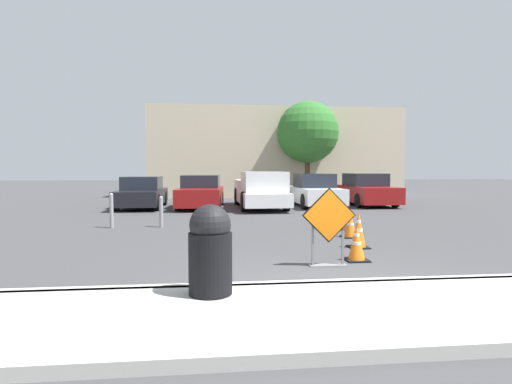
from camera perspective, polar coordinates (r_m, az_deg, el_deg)
The scene contains 18 objects.
ground_plane at distance 15.69m, azimuth 0.24°, elevation -3.08°, with size 96.00×96.00×0.00m, color #3D3D3F.
sidewalk_strip at distance 5.01m, azimuth 14.60°, elevation -16.33°, with size 24.70×2.16×0.14m.
curb_lip at distance 5.99m, azimuth 10.88°, elevation -13.00°, with size 24.70×0.20×0.14m.
road_closed_sign at distance 7.25m, azimuth 10.36°, elevation -4.40°, with size 0.98×0.20×1.41m.
traffic_cone_nearest at distance 7.89m, azimuth 14.18°, elevation -7.16°, with size 0.43×0.43×0.67m.
traffic_cone_second at distance 9.15m, azimuth 14.43°, elevation -5.33°, with size 0.43×0.43×0.79m.
traffic_cone_third at distance 10.47m, azimuth 13.31°, elevation -4.53°, with size 0.42×0.42×0.69m.
traffic_cone_fourth at distance 11.71m, azimuth 13.07°, elevation -3.90°, with size 0.44×0.44×0.61m.
parked_car_nearest at distance 18.58m, azimuth -15.97°, elevation -0.19°, with size 1.88×4.03×1.41m.
parked_car_second at distance 18.08m, azimuth -7.85°, elevation -0.10°, with size 2.09×4.34×1.47m.
pickup_truck at distance 17.66m, azimuth 0.69°, elevation 0.05°, with size 2.11×5.56×1.63m.
parked_car_third at distance 18.90m, azimuth 8.34°, elevation 0.10°, with size 1.96×4.26×1.53m.
parked_car_fourth at distance 20.07m, azimuth 15.38°, elevation 0.22°, with size 1.92×4.42×1.53m.
trash_bin at distance 5.19m, azimuth -6.54°, elevation -8.08°, with size 0.56×0.56×1.16m.
bollard_nearest at distance 12.28m, azimuth -13.40°, elevation -2.63°, with size 0.12×0.12×0.94m.
bollard_second at distance 12.54m, azimuth -19.94°, elevation -2.38°, with size 0.12×0.12×1.04m.
building_facade_backdrop at distance 26.76m, azimuth 2.56°, elevation 5.54°, with size 15.87×5.00×5.57m.
street_tree_behind_lot at distance 23.89m, azimuth 7.40°, elevation 8.44°, with size 3.62×3.62×5.71m.
Camera 1 is at (-1.68, -5.50, 1.75)m, focal length 28.00 mm.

